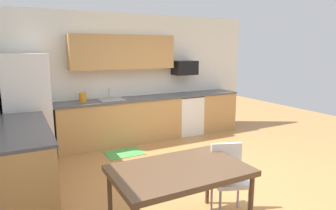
# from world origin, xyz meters

# --- Properties ---
(ground_plane) EXTENTS (12.00, 12.00, 0.00)m
(ground_plane) POSITION_xyz_m (0.00, 0.00, 0.00)
(ground_plane) COLOR #B77F47
(wall_back) EXTENTS (5.80, 0.10, 2.70)m
(wall_back) POSITION_xyz_m (0.00, 2.65, 1.35)
(wall_back) COLOR white
(wall_back) RESTS_ON ground
(cabinet_run_back) EXTENTS (2.62, 0.60, 0.90)m
(cabinet_run_back) POSITION_xyz_m (-0.44, 2.30, 0.45)
(cabinet_run_back) COLOR tan
(cabinet_run_back) RESTS_ON ground
(cabinet_run_back_right) EXTENTS (0.93, 0.60, 0.90)m
(cabinet_run_back_right) POSITION_xyz_m (1.93, 2.30, 0.45)
(cabinet_run_back_right) COLOR tan
(cabinet_run_back_right) RESTS_ON ground
(cabinet_run_left) EXTENTS (0.60, 2.00, 0.90)m
(cabinet_run_left) POSITION_xyz_m (-2.30, 0.80, 0.45)
(cabinet_run_left) COLOR tan
(cabinet_run_left) RESTS_ON ground
(countertop_back) EXTENTS (4.80, 0.64, 0.04)m
(countertop_back) POSITION_xyz_m (0.00, 2.30, 0.92)
(countertop_back) COLOR #4C4C51
(countertop_back) RESTS_ON cabinet_run_back
(countertop_left) EXTENTS (0.64, 2.00, 0.04)m
(countertop_left) POSITION_xyz_m (-2.30, 0.80, 0.92)
(countertop_left) COLOR #4C4C51
(countertop_left) RESTS_ON cabinet_run_left
(upper_cabinets_back) EXTENTS (2.20, 0.34, 0.70)m
(upper_cabinets_back) POSITION_xyz_m (-0.30, 2.43, 1.90)
(upper_cabinets_back) COLOR tan
(refrigerator) EXTENTS (0.76, 0.70, 1.89)m
(refrigerator) POSITION_xyz_m (-2.18, 2.22, 0.95)
(refrigerator) COLOR white
(refrigerator) RESTS_ON ground
(oven_range) EXTENTS (0.60, 0.60, 0.91)m
(oven_range) POSITION_xyz_m (1.17, 2.30, 0.46)
(oven_range) COLOR white
(oven_range) RESTS_ON ground
(microwave) EXTENTS (0.54, 0.36, 0.32)m
(microwave) POSITION_xyz_m (1.17, 2.40, 1.53)
(microwave) COLOR black
(sink_basin) EXTENTS (0.48, 0.40, 0.14)m
(sink_basin) POSITION_xyz_m (-0.62, 2.30, 0.88)
(sink_basin) COLOR #A5A8AD
(sink_basin) RESTS_ON countertop_back
(sink_faucet) EXTENTS (0.02, 0.02, 0.24)m
(sink_faucet) POSITION_xyz_m (-0.62, 2.48, 1.04)
(sink_faucet) COLOR #B2B5BA
(sink_faucet) RESTS_ON countertop_back
(dining_table) EXTENTS (1.40, 0.90, 0.76)m
(dining_table) POSITION_xyz_m (-0.91, -0.99, 0.69)
(dining_table) COLOR brown
(dining_table) RESTS_ON ground
(chair_near_table) EXTENTS (0.51, 0.51, 0.85)m
(chair_near_table) POSITION_xyz_m (-0.18, -0.90, 0.50)
(chair_near_table) COLOR white
(chair_near_table) RESTS_ON ground
(floor_mat) EXTENTS (0.70, 0.50, 0.01)m
(floor_mat) POSITION_xyz_m (-0.60, 1.65, 0.01)
(floor_mat) COLOR #4CA54C
(floor_mat) RESTS_ON ground
(kettle) EXTENTS (0.14, 0.14, 0.20)m
(kettle) POSITION_xyz_m (-1.19, 2.35, 1.02)
(kettle) COLOR orange
(kettle) RESTS_ON countertop_back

